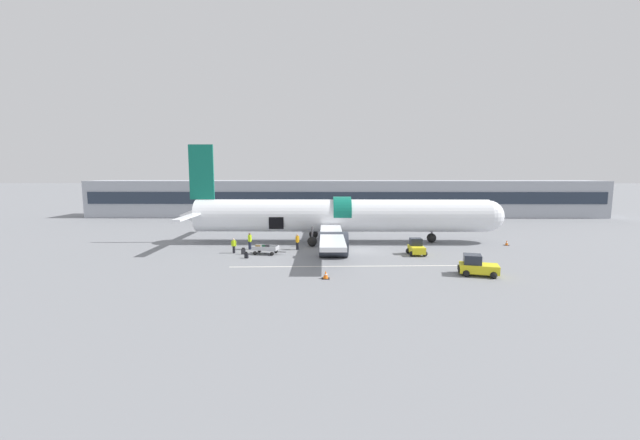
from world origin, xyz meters
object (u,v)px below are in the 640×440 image
at_px(ground_crew_loader_a, 250,241).
at_px(ground_crew_driver, 234,245).
at_px(suitcase_on_tarmac_spare, 243,251).
at_px(suitcase_on_tarmac_upright, 246,255).
at_px(airplane, 338,216).
at_px(baggage_tug_lead, 477,266).
at_px(baggage_cart_loading, 266,250).
at_px(ground_crew_loader_b, 297,241).
at_px(baggage_tug_mid, 416,248).

distance_m(ground_crew_loader_a, ground_crew_driver, 2.42).
bearing_deg(ground_crew_driver, suitcase_on_tarmac_spare, -28.43).
bearing_deg(ground_crew_driver, suitcase_on_tarmac_upright, -53.60).
distance_m(airplane, ground_crew_driver, 13.10).
height_order(airplane, baggage_tug_lead, airplane).
bearing_deg(baggage_cart_loading, ground_crew_driver, 172.71).
bearing_deg(ground_crew_loader_a, ground_crew_loader_b, -1.80).
height_order(baggage_tug_lead, suitcase_on_tarmac_upright, baggage_tug_lead).
distance_m(ground_crew_driver, suitcase_on_tarmac_spare, 1.38).
bearing_deg(baggage_tug_lead, ground_crew_loader_b, 145.97).
xyz_separation_m(baggage_tug_mid, baggage_cart_loading, (-15.57, 0.20, -0.22)).
bearing_deg(suitcase_on_tarmac_spare, ground_crew_loader_a, 86.00).
bearing_deg(ground_crew_loader_b, ground_crew_loader_a, 178.20).
relative_size(baggage_cart_loading, suitcase_on_tarmac_upright, 5.50).
relative_size(airplane, ground_crew_loader_a, 21.24).
relative_size(baggage_tug_lead, suitcase_on_tarmac_spare, 4.87).
xyz_separation_m(baggage_cart_loading, ground_crew_driver, (-3.40, 0.44, 0.35)).
bearing_deg(baggage_tug_mid, suitcase_on_tarmac_spare, 179.90).
bearing_deg(baggage_tug_lead, baggage_cart_loading, 156.34).
distance_m(baggage_cart_loading, suitcase_on_tarmac_upright, 2.57).
bearing_deg(ground_crew_driver, baggage_tug_mid, -1.93).
distance_m(baggage_cart_loading, ground_crew_loader_b, 3.93).
height_order(ground_crew_loader_a, ground_crew_driver, ground_crew_loader_a).
bearing_deg(suitcase_on_tarmac_upright, suitcase_on_tarmac_spare, 110.22).
height_order(baggage_tug_mid, suitcase_on_tarmac_upright, baggage_tug_mid).
bearing_deg(baggage_tug_mid, ground_crew_loader_b, 168.60).
distance_m(baggage_tug_mid, ground_crew_loader_a, 17.87).
height_order(baggage_tug_lead, baggage_cart_loading, baggage_tug_lead).
height_order(airplane, ground_crew_driver, airplane).
xyz_separation_m(baggage_tug_lead, ground_crew_loader_b, (-15.54, 10.49, 0.18)).
bearing_deg(airplane, baggage_cart_loading, -138.54).
height_order(baggage_cart_loading, ground_crew_loader_b, ground_crew_loader_b).
xyz_separation_m(ground_crew_driver, suitcase_on_tarmac_spare, (1.12, -0.61, -0.52)).
height_order(baggage_cart_loading, ground_crew_loader_a, ground_crew_loader_a).
height_order(ground_crew_loader_a, ground_crew_loader_b, ground_crew_loader_a).
distance_m(airplane, baggage_tug_lead, 18.76).
bearing_deg(suitcase_on_tarmac_upright, ground_crew_loader_a, 96.24).
relative_size(airplane, ground_crew_loader_b, 22.28).
bearing_deg(baggage_tug_mid, suitcase_on_tarmac_upright, -174.04).
relative_size(baggage_cart_loading, ground_crew_loader_b, 2.04).
relative_size(ground_crew_loader_b, suitcase_on_tarmac_spare, 2.48).
bearing_deg(ground_crew_loader_a, ground_crew_driver, -122.73).
xyz_separation_m(baggage_cart_loading, suitcase_on_tarmac_upright, (-1.61, -2.00, -0.19)).
bearing_deg(baggage_cart_loading, airplane, 41.46).
relative_size(baggage_tug_mid, ground_crew_driver, 1.51).
xyz_separation_m(baggage_tug_mid, suitcase_on_tarmac_upright, (-17.18, -1.79, -0.42)).
height_order(airplane, suitcase_on_tarmac_spare, airplane).
bearing_deg(baggage_tug_lead, airplane, 125.99).
bearing_deg(ground_crew_loader_a, baggage_tug_mid, -8.59).
xyz_separation_m(baggage_tug_lead, suitcase_on_tarmac_spare, (-20.98, 8.02, -0.44)).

